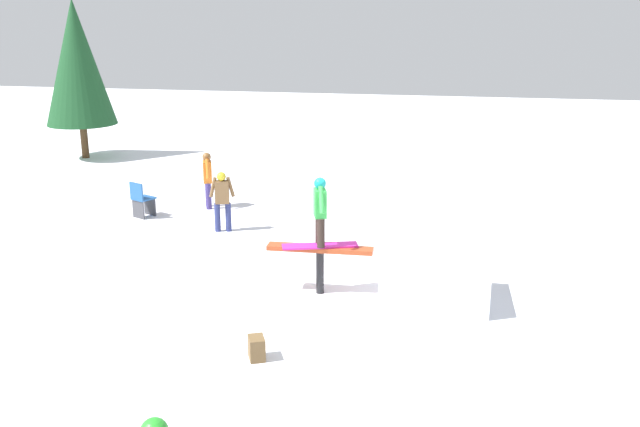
{
  "coord_description": "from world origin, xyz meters",
  "views": [
    {
      "loc": [
        -2.27,
        11.57,
        4.89
      ],
      "look_at": [
        0.0,
        0.0,
        1.47
      ],
      "focal_mm": 40.0,
      "sensor_mm": 36.0,
      "label": 1
    }
  ],
  "objects_px": {
    "main_rider_on_rail": "(320,214)",
    "pine_tree_near": "(77,63)",
    "folding_chair": "(142,201)",
    "rail_feature": "(320,255)",
    "bystander_orange": "(208,177)",
    "bystander_brown": "(222,198)",
    "backpack_on_snow": "(257,348)"
  },
  "relations": [
    {
      "from": "pine_tree_near",
      "to": "main_rider_on_rail",
      "type": "bearing_deg",
      "value": 134.85
    },
    {
      "from": "main_rider_on_rail",
      "to": "backpack_on_snow",
      "type": "xyz_separation_m",
      "value": [
        0.42,
        2.61,
        -1.3
      ]
    },
    {
      "from": "backpack_on_snow",
      "to": "rail_feature",
      "type": "bearing_deg",
      "value": 146.71
    },
    {
      "from": "bystander_brown",
      "to": "backpack_on_snow",
      "type": "height_order",
      "value": "bystander_brown"
    },
    {
      "from": "main_rider_on_rail",
      "to": "folding_chair",
      "type": "height_order",
      "value": "main_rider_on_rail"
    },
    {
      "from": "rail_feature",
      "to": "bystander_orange",
      "type": "distance_m",
      "value": 6.28
    },
    {
      "from": "rail_feature",
      "to": "folding_chair",
      "type": "relative_size",
      "value": 2.13
    },
    {
      "from": "main_rider_on_rail",
      "to": "rail_feature",
      "type": "bearing_deg",
      "value": 0.0
    },
    {
      "from": "main_rider_on_rail",
      "to": "bystander_orange",
      "type": "height_order",
      "value": "main_rider_on_rail"
    },
    {
      "from": "rail_feature",
      "to": "bystander_brown",
      "type": "xyz_separation_m",
      "value": [
        2.85,
        -3.14,
        0.06
      ]
    },
    {
      "from": "folding_chair",
      "to": "bystander_brown",
      "type": "bearing_deg",
      "value": -171.71
    },
    {
      "from": "main_rider_on_rail",
      "to": "bystander_brown",
      "type": "height_order",
      "value": "main_rider_on_rail"
    },
    {
      "from": "bystander_brown",
      "to": "pine_tree_near",
      "type": "bearing_deg",
      "value": 119.99
    },
    {
      "from": "bystander_orange",
      "to": "bystander_brown",
      "type": "bearing_deg",
      "value": -173.89
    },
    {
      "from": "folding_chair",
      "to": "pine_tree_near",
      "type": "bearing_deg",
      "value": -26.39
    },
    {
      "from": "rail_feature",
      "to": "backpack_on_snow",
      "type": "xyz_separation_m",
      "value": [
        0.42,
        2.61,
        -0.54
      ]
    },
    {
      "from": "rail_feature",
      "to": "bystander_brown",
      "type": "relative_size",
      "value": 1.36
    },
    {
      "from": "backpack_on_snow",
      "to": "pine_tree_near",
      "type": "relative_size",
      "value": 0.07
    },
    {
      "from": "rail_feature",
      "to": "folding_chair",
      "type": "height_order",
      "value": "folding_chair"
    },
    {
      "from": "rail_feature",
      "to": "bystander_orange",
      "type": "height_order",
      "value": "bystander_orange"
    },
    {
      "from": "main_rider_on_rail",
      "to": "pine_tree_near",
      "type": "xyz_separation_m",
      "value": [
        10.05,
        -10.11,
        1.69
      ]
    },
    {
      "from": "main_rider_on_rail",
      "to": "bystander_orange",
      "type": "relative_size",
      "value": 0.95
    },
    {
      "from": "bystander_orange",
      "to": "backpack_on_snow",
      "type": "xyz_separation_m",
      "value": [
        -3.43,
        7.58,
        -0.62
      ]
    },
    {
      "from": "folding_chair",
      "to": "pine_tree_near",
      "type": "xyz_separation_m",
      "value": [
        4.93,
        -6.26,
        2.74
      ]
    },
    {
      "from": "folding_chair",
      "to": "backpack_on_snow",
      "type": "bearing_deg",
      "value": 151.51
    },
    {
      "from": "main_rider_on_rail",
      "to": "bystander_orange",
      "type": "bearing_deg",
      "value": -69.95
    },
    {
      "from": "rail_feature",
      "to": "main_rider_on_rail",
      "type": "xyz_separation_m",
      "value": [
        0.0,
        0.0,
        0.76
      ]
    },
    {
      "from": "bystander_brown",
      "to": "rail_feature",
      "type": "bearing_deg",
      "value": -63.74
    },
    {
      "from": "bystander_brown",
      "to": "pine_tree_near",
      "type": "xyz_separation_m",
      "value": [
        7.2,
        -6.96,
        2.38
      ]
    },
    {
      "from": "rail_feature",
      "to": "main_rider_on_rail",
      "type": "height_order",
      "value": "main_rider_on_rail"
    },
    {
      "from": "bystander_orange",
      "to": "backpack_on_snow",
      "type": "distance_m",
      "value": 8.34
    },
    {
      "from": "folding_chair",
      "to": "pine_tree_near",
      "type": "relative_size",
      "value": 0.17
    }
  ]
}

